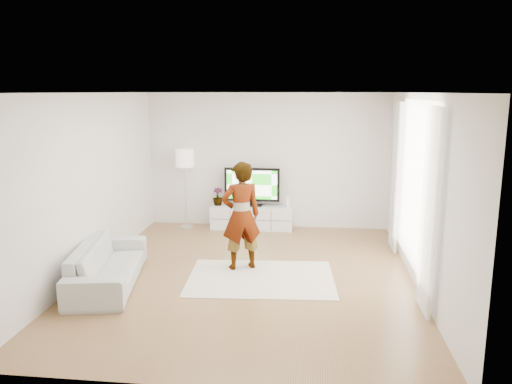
# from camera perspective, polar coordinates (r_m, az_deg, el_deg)

# --- Properties ---
(floor) EXTENTS (6.00, 6.00, 0.00)m
(floor) POSITION_cam_1_polar(r_m,az_deg,el_deg) (7.85, -0.78, -9.62)
(floor) COLOR #987144
(floor) RESTS_ON ground
(ceiling) EXTENTS (6.00, 6.00, 0.00)m
(ceiling) POSITION_cam_1_polar(r_m,az_deg,el_deg) (7.33, -0.84, 11.28)
(ceiling) COLOR white
(ceiling) RESTS_ON wall_back
(wall_left) EXTENTS (0.02, 6.00, 2.80)m
(wall_left) POSITION_cam_1_polar(r_m,az_deg,el_deg) (8.16, -18.49, 0.82)
(wall_left) COLOR silver
(wall_left) RESTS_ON floor
(wall_right) EXTENTS (0.02, 6.00, 2.80)m
(wall_right) POSITION_cam_1_polar(r_m,az_deg,el_deg) (7.57, 18.32, 0.03)
(wall_right) COLOR silver
(wall_right) RESTS_ON floor
(wall_back) EXTENTS (5.00, 0.02, 2.80)m
(wall_back) POSITION_cam_1_polar(r_m,az_deg,el_deg) (10.41, 1.31, 3.59)
(wall_back) COLOR silver
(wall_back) RESTS_ON floor
(wall_front) EXTENTS (5.00, 0.02, 2.80)m
(wall_front) POSITION_cam_1_polar(r_m,az_deg,el_deg) (4.59, -5.65, -6.62)
(wall_front) COLOR silver
(wall_front) RESTS_ON floor
(window) EXTENTS (0.01, 2.60, 2.50)m
(window) POSITION_cam_1_polar(r_m,az_deg,el_deg) (7.84, 17.77, 0.82)
(window) COLOR white
(window) RESTS_ON wall_right
(curtain_near) EXTENTS (0.04, 0.70, 2.60)m
(curtain_near) POSITION_cam_1_polar(r_m,az_deg,el_deg) (6.60, 19.16, -2.08)
(curtain_near) COLOR white
(curtain_near) RESTS_ON floor
(curtain_far) EXTENTS (0.04, 0.70, 2.60)m
(curtain_far) POSITION_cam_1_polar(r_m,az_deg,el_deg) (9.10, 15.69, 1.71)
(curtain_far) COLOR white
(curtain_far) RESTS_ON floor
(media_console) EXTENTS (1.70, 0.48, 0.48)m
(media_console) POSITION_cam_1_polar(r_m,az_deg,el_deg) (10.43, -0.47, -2.89)
(media_console) COLOR silver
(media_console) RESTS_ON floor
(television) EXTENTS (1.15, 0.23, 0.80)m
(television) POSITION_cam_1_polar(r_m,az_deg,el_deg) (10.31, -0.46, 0.76)
(television) COLOR black
(television) RESTS_ON media_console
(game_console) EXTENTS (0.07, 0.17, 0.22)m
(game_console) POSITION_cam_1_polar(r_m,az_deg,el_deg) (10.29, 3.63, -1.13)
(game_console) COLOR white
(game_console) RESTS_ON media_console
(potted_plant) EXTENTS (0.24, 0.24, 0.37)m
(potted_plant) POSITION_cam_1_polar(r_m,az_deg,el_deg) (10.45, -4.41, -0.53)
(potted_plant) COLOR #3F7238
(potted_plant) RESTS_ON media_console
(rug) EXTENTS (2.31, 1.74, 0.01)m
(rug) POSITION_cam_1_polar(r_m,az_deg,el_deg) (7.77, 0.56, -9.82)
(rug) COLOR beige
(rug) RESTS_ON floor
(player) EXTENTS (0.75, 0.64, 1.74)m
(player) POSITION_cam_1_polar(r_m,az_deg,el_deg) (7.93, -1.71, -2.73)
(player) COLOR #334772
(player) RESTS_ON rug
(sofa) EXTENTS (1.20, 2.23, 0.62)m
(sofa) POSITION_cam_1_polar(r_m,az_deg,el_deg) (7.78, -16.57, -7.89)
(sofa) COLOR #BCBBB6
(sofa) RESTS_ON floor
(floor_lamp) EXTENTS (0.37, 0.37, 1.65)m
(floor_lamp) POSITION_cam_1_polar(r_m,az_deg,el_deg) (10.40, -8.14, 3.45)
(floor_lamp) COLOR silver
(floor_lamp) RESTS_ON floor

